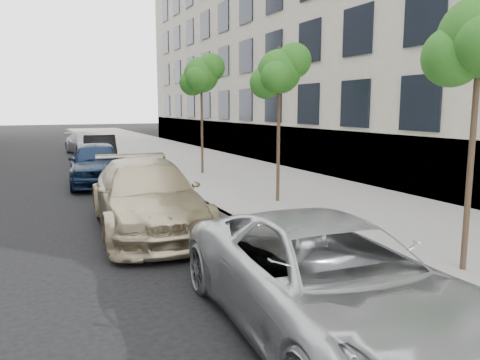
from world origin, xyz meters
TOP-DOWN VIEW (x-y plane):
  - sidewalk at (4.30, 24.00)m, footprint 6.40×72.00m
  - curb at (1.18, 24.00)m, footprint 0.15×72.00m
  - tree_mid at (3.23, 8.00)m, footprint 1.62×1.42m
  - tree_far at (3.23, 14.50)m, footprint 1.76×1.56m
  - minivan at (-0.12, 0.73)m, footprint 2.80×5.46m
  - suv at (-0.98, 6.80)m, footprint 2.66×5.75m
  - sedan_blue at (-1.15, 14.15)m, footprint 2.36×4.92m
  - sedan_black at (-0.10, 20.60)m, footprint 2.11×4.63m
  - sedan_rear at (-0.14, 26.43)m, footprint 2.47×4.71m

SIDE VIEW (x-z plane):
  - sidewalk at x=4.30m, z-range 0.00..0.14m
  - curb at x=1.18m, z-range 0.00..0.14m
  - sedan_rear at x=-0.14m, z-range 0.00..1.30m
  - sedan_black at x=-0.10m, z-range 0.00..1.47m
  - minivan at x=-0.12m, z-range 0.00..1.47m
  - sedan_blue at x=-1.15m, z-range 0.00..1.62m
  - suv at x=-0.98m, z-range 0.00..1.63m
  - tree_mid at x=3.23m, z-range 1.60..6.14m
  - tree_far at x=3.23m, z-range 1.72..6.63m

